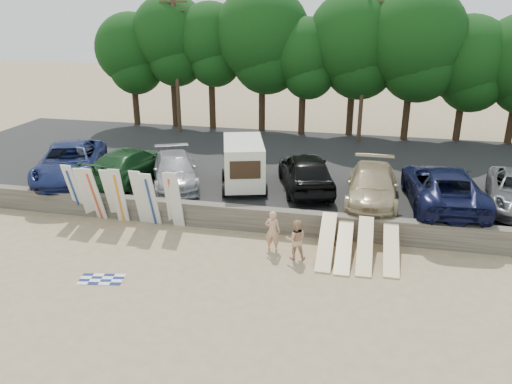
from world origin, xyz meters
TOP-DOWN VIEW (x-y plane):
  - ground at (0.00, 0.00)m, footprint 120.00×120.00m
  - seawall at (0.00, 3.00)m, footprint 44.00×0.50m
  - parking_lot at (0.00, 10.50)m, footprint 44.00×14.50m
  - treeline at (1.21, 17.48)m, footprint 32.77×6.71m
  - utility_poles at (2.00, 16.00)m, footprint 25.80×0.26m
  - box_trailer at (-3.06, 6.01)m, footprint 2.77×3.91m
  - car_0 at (-11.75, 5.50)m, footprint 4.87×6.81m
  - car_1 at (-8.74, 5.94)m, footprint 2.91×5.78m
  - car_2 at (-6.38, 5.76)m, footprint 3.89×5.35m
  - car_3 at (-0.19, 6.43)m, footprint 3.51×5.64m
  - car_4 at (2.84, 5.43)m, footprint 2.26×5.31m
  - car_5 at (5.77, 5.76)m, footprint 3.31×6.38m
  - surfboard_upright_0 at (-9.81, 2.61)m, footprint 0.56×0.81m
  - surfboard_upright_1 at (-9.18, 2.46)m, footprint 0.62×0.92m
  - surfboard_upright_2 at (-8.72, 2.39)m, footprint 0.60×0.85m
  - surfboard_upright_3 at (-7.98, 2.48)m, footprint 0.54×0.88m
  - surfboard_upright_4 at (-7.59, 2.40)m, footprint 0.54×0.68m
  - surfboard_upright_5 at (-6.65, 2.44)m, footprint 0.52×0.73m
  - surfboard_upright_6 at (-6.14, 2.36)m, footprint 0.50×0.83m
  - surfboard_upright_7 at (-5.27, 2.53)m, footprint 0.60×0.79m
  - surfboard_upright_8 at (-5.09, 2.44)m, footprint 0.53×0.62m
  - surfboard_low_0 at (1.25, 1.37)m, footprint 0.56×2.82m
  - surfboard_low_1 at (1.91, 1.35)m, footprint 0.56×2.90m
  - surfboard_low_2 at (2.66, 1.39)m, footprint 0.56×2.83m
  - surfboard_low_3 at (3.60, 1.55)m, footprint 0.56×2.88m
  - beachgoer_a at (-0.79, 1.35)m, footprint 0.61×0.42m
  - beachgoer_b at (0.17, 0.87)m, footprint 0.86×0.73m
  - cooler at (1.14, 2.40)m, footprint 0.46×0.41m
  - gear_bag at (1.27, 2.17)m, footprint 0.31×0.27m
  - beach_towel at (-6.11, -2.06)m, footprint 1.75×1.75m

SIDE VIEW (x-z plane):
  - ground at x=0.00m, z-range 0.00..0.00m
  - beach_towel at x=-6.11m, z-range 0.01..0.01m
  - gear_bag at x=1.27m, z-range 0.00..0.22m
  - cooler at x=1.14m, z-range 0.00..0.32m
  - parking_lot at x=0.00m, z-range 0.00..0.70m
  - surfboard_low_1 at x=1.91m, z-range 0.00..0.89m
  - surfboard_low_3 at x=3.60m, z-range 0.00..0.98m
  - seawall at x=0.00m, z-range 0.00..1.00m
  - surfboard_low_2 at x=2.66m, z-range 0.00..1.13m
  - surfboard_low_0 at x=1.25m, z-range 0.00..1.17m
  - beachgoer_b at x=0.17m, z-range 0.00..1.55m
  - beachgoer_a at x=-0.79m, z-range 0.00..1.62m
  - surfboard_upright_3 at x=-7.98m, z-range 0.00..2.49m
  - surfboard_upright_1 at x=-9.18m, z-range 0.00..2.49m
  - surfboard_upright_6 at x=-6.14m, z-range 0.00..2.50m
  - surfboard_upright_2 at x=-8.72m, z-range 0.00..2.51m
  - surfboard_upright_0 at x=-9.81m, z-range 0.00..2.52m
  - surfboard_upright_7 at x=-5.27m, z-range 0.00..2.53m
  - surfboard_upright_5 at x=-6.65m, z-range 0.00..2.53m
  - surfboard_upright_4 at x=-7.59m, z-range 0.00..2.55m
  - surfboard_upright_8 at x=-5.09m, z-range 0.00..2.56m
  - car_2 at x=-6.38m, z-range 0.70..2.14m
  - car_4 at x=2.84m, z-range 0.70..2.23m
  - car_1 at x=-8.74m, z-range 0.70..2.31m
  - car_5 at x=5.77m, z-range 0.70..2.42m
  - car_0 at x=-11.75m, z-range 0.70..2.42m
  - car_3 at x=-0.19m, z-range 0.70..2.49m
  - box_trailer at x=-3.06m, z-range 0.84..3.10m
  - utility_poles at x=2.00m, z-range 0.93..9.93m
  - treeline at x=1.21m, z-range 1.71..11.13m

